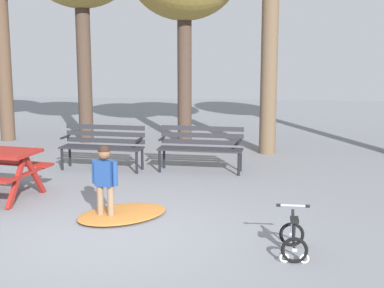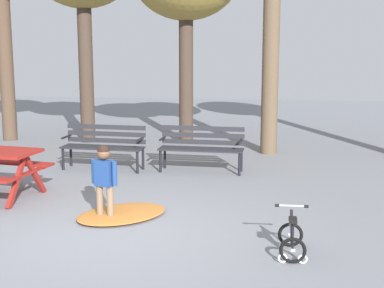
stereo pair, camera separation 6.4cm
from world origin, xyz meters
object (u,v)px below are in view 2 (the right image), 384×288
park_bench_far_left (104,143)px  kids_bicycle (292,238)px  park_bench_left (202,145)px  child_standing (104,176)px

park_bench_far_left → kids_bicycle: (3.42, -4.06, -0.31)m
park_bench_far_left → park_bench_left: 1.90m
park_bench_far_left → child_standing: (0.92, -3.07, 0.11)m
park_bench_far_left → child_standing: child_standing is taller
park_bench_left → kids_bicycle: 4.41m
park_bench_far_left → kids_bicycle: park_bench_far_left is taller
park_bench_left → kids_bicycle: (1.52, -4.13, -0.31)m
park_bench_far_left → kids_bicycle: size_ratio=2.90×
park_bench_far_left → kids_bicycle: 5.32m
child_standing → kids_bicycle: 2.73m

